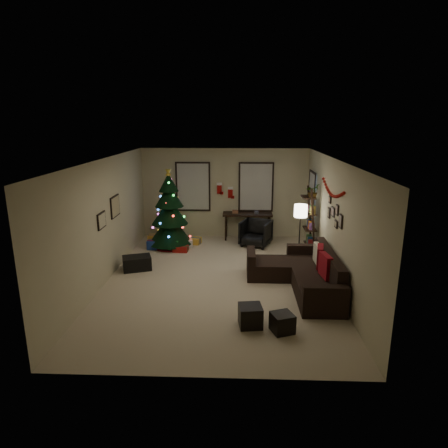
# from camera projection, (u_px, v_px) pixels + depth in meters

# --- Properties ---
(floor) EXTENTS (7.00, 7.00, 0.00)m
(floor) POSITION_uv_depth(u_px,v_px,m) (219.00, 280.00, 8.89)
(floor) COLOR beige
(floor) RESTS_ON ground
(ceiling) EXTENTS (7.00, 7.00, 0.00)m
(ceiling) POSITION_uv_depth(u_px,v_px,m) (218.00, 160.00, 8.20)
(ceiling) COLOR white
(ceiling) RESTS_ON floor
(wall_back) EXTENTS (5.00, 0.00, 5.00)m
(wall_back) POSITION_uv_depth(u_px,v_px,m) (224.00, 193.00, 11.93)
(wall_back) COLOR #C3BA95
(wall_back) RESTS_ON floor
(wall_front) EXTENTS (5.00, 0.00, 5.00)m
(wall_front) POSITION_uv_depth(u_px,v_px,m) (204.00, 289.00, 5.17)
(wall_front) COLOR #C3BA95
(wall_front) RESTS_ON floor
(wall_left) EXTENTS (0.00, 7.00, 7.00)m
(wall_left) POSITION_uv_depth(u_px,v_px,m) (105.00, 221.00, 8.64)
(wall_left) COLOR #C3BA95
(wall_left) RESTS_ON floor
(wall_right) EXTENTS (0.00, 7.00, 7.00)m
(wall_right) POSITION_uv_depth(u_px,v_px,m) (334.00, 223.00, 8.45)
(wall_right) COLOR #C3BA95
(wall_right) RESTS_ON floor
(window_back_left) EXTENTS (1.05, 0.06, 1.50)m
(window_back_left) POSITION_uv_depth(u_px,v_px,m) (193.00, 187.00, 11.88)
(window_back_left) COLOR #728CB2
(window_back_left) RESTS_ON wall_back
(window_back_right) EXTENTS (1.05, 0.06, 1.50)m
(window_back_right) POSITION_uv_depth(u_px,v_px,m) (256.00, 187.00, 11.81)
(window_back_right) COLOR #728CB2
(window_back_right) RESTS_ON wall_back
(window_right_wall) EXTENTS (0.06, 0.90, 1.30)m
(window_right_wall) POSITION_uv_depth(u_px,v_px,m) (312.00, 195.00, 10.88)
(window_right_wall) COLOR #728CB2
(window_right_wall) RESTS_ON wall_right
(christmas_tree) EXTENTS (1.23, 1.23, 2.29)m
(christmas_tree) POSITION_uv_depth(u_px,v_px,m) (170.00, 214.00, 10.98)
(christmas_tree) COLOR black
(christmas_tree) RESTS_ON floor
(presents) EXTENTS (1.50, 1.00, 0.30)m
(presents) POSITION_uv_depth(u_px,v_px,m) (173.00, 244.00, 11.10)
(presents) COLOR gold
(presents) RESTS_ON floor
(sofa) EXTENTS (1.80, 2.62, 0.85)m
(sofa) POSITION_uv_depth(u_px,v_px,m) (303.00, 274.00, 8.48)
(sofa) COLOR black
(sofa) RESTS_ON floor
(pillow_red_a) EXTENTS (0.20, 0.49, 0.48)m
(pillow_red_a) POSITION_uv_depth(u_px,v_px,m) (325.00, 266.00, 7.96)
(pillow_red_a) COLOR maroon
(pillow_red_a) RESTS_ON sofa
(pillow_red_b) EXTENTS (0.22, 0.48, 0.47)m
(pillow_red_b) POSITION_uv_depth(u_px,v_px,m) (320.00, 256.00, 8.51)
(pillow_red_b) COLOR maroon
(pillow_red_b) RESTS_ON sofa
(pillow_cream) EXTENTS (0.13, 0.43, 0.42)m
(pillow_cream) POSITION_uv_depth(u_px,v_px,m) (318.00, 253.00, 8.73)
(pillow_cream) COLOR beige
(pillow_cream) RESTS_ON sofa
(ottoman_near) EXTENTS (0.44, 0.44, 0.38)m
(ottoman_near) POSITION_uv_depth(u_px,v_px,m) (250.00, 316.00, 6.86)
(ottoman_near) COLOR black
(ottoman_near) RESTS_ON floor
(ottoman_far) EXTENTS (0.45, 0.45, 0.33)m
(ottoman_far) POSITION_uv_depth(u_px,v_px,m) (282.00, 323.00, 6.67)
(ottoman_far) COLOR black
(ottoman_far) RESTS_ON floor
(desk) EXTENTS (1.48, 0.53, 0.80)m
(desk) POSITION_uv_depth(u_px,v_px,m) (248.00, 216.00, 11.80)
(desk) COLOR black
(desk) RESTS_ON floor
(desk_chair) EXTENTS (0.92, 0.89, 0.75)m
(desk_chair) POSITION_uv_depth(u_px,v_px,m) (256.00, 233.00, 11.24)
(desk_chair) COLOR black
(desk_chair) RESTS_ON floor
(bookshelf) EXTENTS (0.30, 0.55, 1.87)m
(bookshelf) POSITION_uv_depth(u_px,v_px,m) (311.00, 224.00, 10.13)
(bookshelf) COLOR black
(bookshelf) RESTS_ON floor
(potted_plant) EXTENTS (0.59, 0.60, 0.50)m
(potted_plant) POSITION_uv_depth(u_px,v_px,m) (313.00, 189.00, 9.88)
(potted_plant) COLOR #4C4C4C
(potted_plant) RESTS_ON bookshelf
(floor_lamp) EXTENTS (0.32, 0.32, 1.52)m
(floor_lamp) POSITION_uv_depth(u_px,v_px,m) (301.00, 215.00, 9.58)
(floor_lamp) COLOR black
(floor_lamp) RESTS_ON floor
(art_map) EXTENTS (0.04, 0.60, 0.50)m
(art_map) POSITION_uv_depth(u_px,v_px,m) (115.00, 206.00, 9.26)
(art_map) COLOR black
(art_map) RESTS_ON wall_left
(art_abstract) EXTENTS (0.04, 0.45, 0.35)m
(art_abstract) POSITION_uv_depth(u_px,v_px,m) (102.00, 221.00, 8.36)
(art_abstract) COLOR black
(art_abstract) RESTS_ON wall_left
(gallery) EXTENTS (0.03, 1.25, 0.54)m
(gallery) POSITION_uv_depth(u_px,v_px,m) (335.00, 214.00, 8.33)
(gallery) COLOR black
(gallery) RESTS_ON wall_right
(garland) EXTENTS (0.08, 1.90, 0.30)m
(garland) POSITION_uv_depth(u_px,v_px,m) (332.00, 190.00, 8.45)
(garland) COLOR #A5140C
(garland) RESTS_ON wall_right
(stocking_left) EXTENTS (0.20, 0.05, 0.36)m
(stocking_left) POSITION_uv_depth(u_px,v_px,m) (220.00, 188.00, 11.81)
(stocking_left) COLOR #990F0C
(stocking_left) RESTS_ON wall_back
(stocking_right) EXTENTS (0.20, 0.05, 0.36)m
(stocking_right) POSITION_uv_depth(u_px,v_px,m) (231.00, 192.00, 11.89)
(stocking_right) COLOR #990F0C
(stocking_right) RESTS_ON wall_back
(storage_bin) EXTENTS (0.77, 0.63, 0.33)m
(storage_bin) POSITION_uv_depth(u_px,v_px,m) (137.00, 263.00, 9.47)
(storage_bin) COLOR black
(storage_bin) RESTS_ON floor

